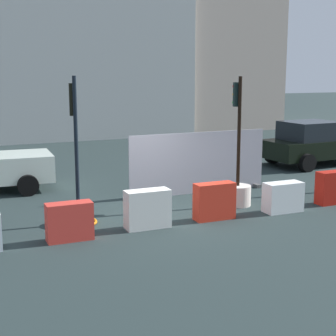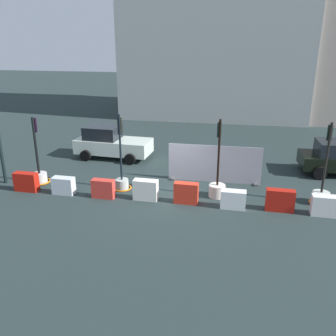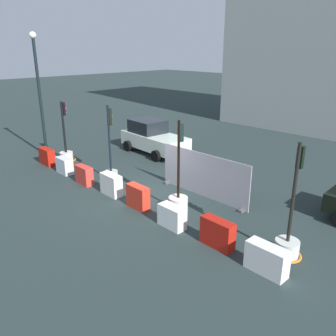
{
  "view_description": "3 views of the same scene",
  "coord_description": "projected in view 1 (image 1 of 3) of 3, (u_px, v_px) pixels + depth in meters",
  "views": [
    {
      "loc": [
        -5.15,
        -11.52,
        3.54
      ],
      "look_at": [
        0.15,
        0.16,
        1.14
      ],
      "focal_mm": 54.85,
      "sensor_mm": 36.0,
      "label": 1
    },
    {
      "loc": [
        2.73,
        -14.8,
        6.51
      ],
      "look_at": [
        -0.1,
        0.15,
        1.1
      ],
      "focal_mm": 38.91,
      "sensor_mm": 36.0,
      "label": 2
    },
    {
      "loc": [
        10.26,
        -8.6,
        5.8
      ],
      "look_at": [
        0.73,
        0.76,
        1.15
      ],
      "focal_mm": 37.24,
      "sensor_mm": 36.0,
      "label": 3
    }
  ],
  "objects": [
    {
      "name": "ground_plane",
      "position": [
        165.0,
        213.0,
        13.06
      ],
      "size": [
        120.0,
        120.0,
        0.0
      ],
      "primitive_type": "plane",
      "color": "#243131"
    },
    {
      "name": "traffic_light_1",
      "position": [
        78.0,
        201.0,
        12.07
      ],
      "size": [
        0.87,
        0.87,
        3.46
      ],
      "color": "#AAB3AC",
      "rests_on": "ground_plane"
    },
    {
      "name": "traffic_light_2",
      "position": [
        237.0,
        185.0,
        13.76
      ],
      "size": [
        0.72,
        0.72,
        3.43
      ],
      "color": "silver",
      "rests_on": "ground_plane"
    },
    {
      "name": "construction_barrier_2",
      "position": [
        69.0,
        222.0,
        10.89
      ],
      "size": [
        0.99,
        0.41,
        0.82
      ],
      "color": "red",
      "rests_on": "ground_plane"
    },
    {
      "name": "construction_barrier_3",
      "position": [
        148.0,
        209.0,
        11.77
      ],
      "size": [
        1.05,
        0.45,
        0.89
      ],
      "color": "white",
      "rests_on": "ground_plane"
    },
    {
      "name": "construction_barrier_4",
      "position": [
        214.0,
        201.0,
        12.45
      ],
      "size": [
        1.01,
        0.4,
        0.9
      ],
      "color": "red",
      "rests_on": "ground_plane"
    },
    {
      "name": "construction_barrier_5",
      "position": [
        283.0,
        197.0,
        13.14
      ],
      "size": [
        1.01,
        0.47,
        0.77
      ],
      "color": "white",
      "rests_on": "ground_plane"
    },
    {
      "name": "construction_barrier_6",
      "position": [
        335.0,
        187.0,
        13.98
      ],
      "size": [
        1.12,
        0.41,
        0.9
      ],
      "color": "#B61A10",
      "rests_on": "ground_plane"
    },
    {
      "name": "car_black_sedan",
      "position": [
        314.0,
        143.0,
        19.75
      ],
      "size": [
        4.25,
        2.37,
        1.69
      ],
      "color": "black",
      "rests_on": "ground_plane"
    },
    {
      "name": "site_fence_panel",
      "position": [
        199.0,
        164.0,
        15.14
      ],
      "size": [
        4.41,
        0.5,
        1.81
      ],
      "color": "#A2A0AB",
      "rests_on": "ground_plane"
    }
  ]
}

